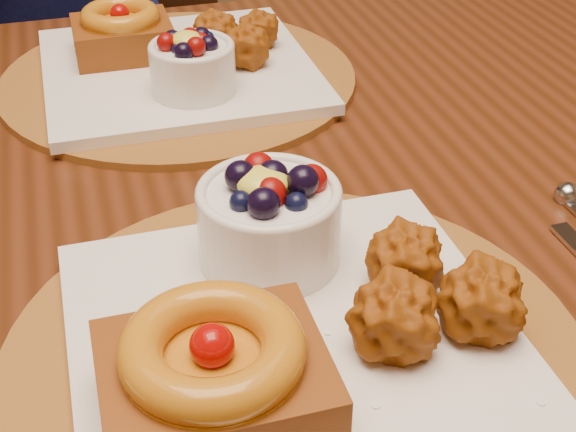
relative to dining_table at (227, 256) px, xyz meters
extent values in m
cube|color=#3C1B0B|center=(0.00, 0.00, 0.06)|extent=(1.60, 0.90, 0.04)
cylinder|color=brown|center=(0.00, -0.22, 0.08)|extent=(0.38, 0.38, 0.01)
cube|color=white|center=(0.00, -0.22, 0.09)|extent=(0.28, 0.28, 0.01)
cube|color=#502507|center=(-0.06, -0.27, 0.12)|extent=(0.12, 0.10, 0.04)
torus|color=#9E5D09|center=(-0.06, -0.27, 0.15)|extent=(0.10, 0.10, 0.02)
sphere|color=#940502|center=(-0.06, -0.27, 0.15)|extent=(0.02, 0.02, 0.02)
sphere|color=#9C490B|center=(0.08, -0.19, 0.12)|extent=(0.05, 0.05, 0.05)
sphere|color=#9C490B|center=(0.05, -0.25, 0.12)|extent=(0.05, 0.05, 0.05)
sphere|color=#9C490B|center=(0.11, -0.25, 0.12)|extent=(0.05, 0.05, 0.05)
cylinder|color=white|center=(0.01, -0.14, 0.13)|extent=(0.10, 0.10, 0.06)
torus|color=white|center=(0.01, -0.14, 0.15)|extent=(0.10, 0.10, 0.01)
ellipsoid|color=yellow|center=(0.00, -0.14, 0.16)|extent=(0.04, 0.04, 0.02)
cylinder|color=brown|center=(0.00, 0.22, 0.08)|extent=(0.38, 0.38, 0.01)
cube|color=white|center=(0.00, 0.22, 0.09)|extent=(0.28, 0.28, 0.01)
cube|color=#502507|center=(-0.05, 0.26, 0.12)|extent=(0.10, 0.08, 0.04)
torus|color=#9E5D09|center=(-0.05, 0.26, 0.14)|extent=(0.08, 0.08, 0.02)
sphere|color=#940502|center=(-0.05, 0.26, 0.14)|extent=(0.02, 0.02, 0.02)
sphere|color=#9C490B|center=(0.07, 0.20, 0.12)|extent=(0.04, 0.04, 0.04)
sphere|color=#9C490B|center=(0.05, 0.24, 0.12)|extent=(0.04, 0.04, 0.04)
sphere|color=#9C490B|center=(0.09, 0.24, 0.12)|extent=(0.04, 0.04, 0.04)
cylinder|color=white|center=(0.00, 0.15, 0.12)|extent=(0.08, 0.08, 0.05)
torus|color=white|center=(0.00, 0.15, 0.14)|extent=(0.08, 0.08, 0.01)
ellipsoid|color=yellow|center=(0.00, 0.15, 0.15)|extent=(0.03, 0.03, 0.02)
cube|color=black|center=(-0.10, 0.73, -0.19)|extent=(0.56, 0.56, 0.04)
cylinder|color=black|center=(0.07, 0.49, -0.44)|extent=(0.04, 0.04, 0.47)
cylinder|color=black|center=(-0.26, 0.97, -0.44)|extent=(0.04, 0.04, 0.47)
cylinder|color=black|center=(0.15, 0.90, -0.44)|extent=(0.04, 0.04, 0.47)
cube|color=black|center=(-0.02, 0.53, 0.04)|extent=(0.07, 0.27, 0.07)
camera|label=1|loc=(-0.11, -0.58, 0.45)|focal=50.00mm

